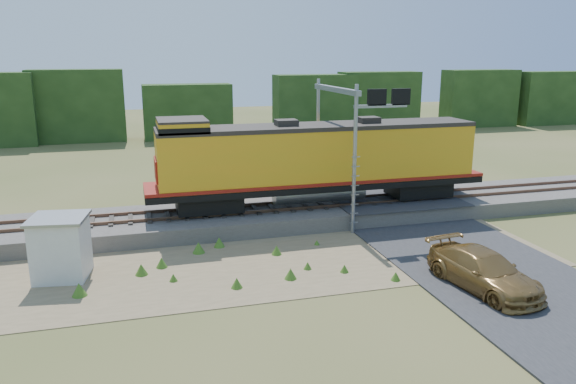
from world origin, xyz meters
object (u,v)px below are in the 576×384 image
object	(u,v)px
locomotive	(315,160)
shed	(61,247)
signal_gantry	(347,118)
car	(484,271)

from	to	relation	value
locomotive	shed	world-z (taller)	locomotive
locomotive	signal_gantry	xyz separation A→B (m)	(1.48, -0.67, 2.21)
shed	signal_gantry	xyz separation A→B (m)	(13.68, 4.28, 4.20)
signal_gantry	car	size ratio (longest dim) A/B	1.45
locomotive	signal_gantry	bearing A→B (deg)	-24.45
shed	signal_gantry	bearing A→B (deg)	25.99
signal_gantry	car	distance (m)	11.03
locomotive	signal_gantry	world-z (taller)	signal_gantry
locomotive	shed	bearing A→B (deg)	-157.91
locomotive	car	size ratio (longest dim) A/B	3.59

